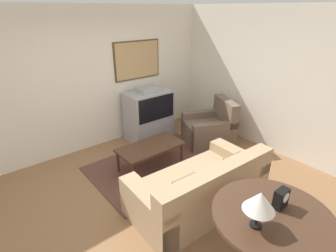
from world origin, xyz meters
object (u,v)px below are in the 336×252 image
object	(u,v)px
coffee_table	(150,148)
tv	(149,114)
armchair	(210,129)
couch	(200,189)
console_table	(272,220)
table_lamp	(260,202)
mantel_clock	(281,198)

from	to	relation	value
coffee_table	tv	bearing A→B (deg)	55.98
armchair	couch	bearing A→B (deg)	-26.60
tv	console_table	world-z (taller)	tv
tv	console_table	distance (m)	3.58
armchair	coffee_table	xyz separation A→B (m)	(-1.55, -0.03, 0.10)
coffee_table	table_lamp	size ratio (longest dim) A/B	2.96
coffee_table	table_lamp	world-z (taller)	table_lamp
tv	coffee_table	size ratio (longest dim) A/B	0.99
couch	armchair	size ratio (longest dim) A/B	1.66
armchair	mantel_clock	world-z (taller)	mantel_clock
mantel_clock	tv	bearing A→B (deg)	77.24
armchair	table_lamp	world-z (taller)	table_lamp
mantel_clock	table_lamp	bearing A→B (deg)	179.86
table_lamp	mantel_clock	size ratio (longest dim) A/B	1.85
table_lamp	mantel_clock	xyz separation A→B (m)	(0.41, -0.00, -0.18)
console_table	mantel_clock	size ratio (longest dim) A/B	5.77
couch	console_table	xyz separation A→B (m)	(-0.18, -1.15, 0.42)
tv	table_lamp	world-z (taller)	table_lamp
table_lamp	mantel_clock	distance (m)	0.45
console_table	table_lamp	xyz separation A→B (m)	(-0.26, 0.03, 0.35)
armchair	console_table	distance (m)	3.03
armchair	table_lamp	size ratio (longest dim) A/B	3.10
tv	mantel_clock	size ratio (longest dim) A/B	5.45
tv	coffee_table	bearing A→B (deg)	-124.02
coffee_table	console_table	size ratio (longest dim) A/B	0.95
coffee_table	table_lamp	bearing A→B (deg)	-101.46
armchair	coffee_table	world-z (taller)	armchair
tv	couch	world-z (taller)	tv
tv	coffee_table	world-z (taller)	tv
tv	console_table	xyz separation A→B (m)	(-0.93, -3.45, 0.18)
couch	armchair	distance (m)	2.03
coffee_table	table_lamp	distance (m)	2.51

